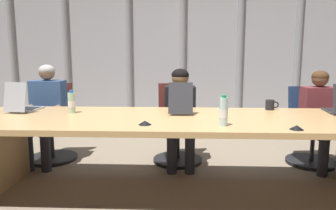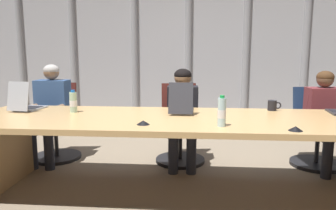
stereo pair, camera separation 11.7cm
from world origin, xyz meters
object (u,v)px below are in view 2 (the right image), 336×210
conference_mic_left_side (296,129)px  water_bottle_primary (73,102)px  office_chair_left_mid (180,133)px  coffee_mug_near (273,105)px  conference_mic_middle (143,122)px  office_chair_left_end (57,130)px  person_center (326,114)px  laptop_left_end (27,105)px  office_chair_center (316,136)px  person_left_end (50,108)px  water_bottle_secondary (222,112)px  person_left_mid (183,111)px  laptop_left_mid (181,106)px

conference_mic_left_side → water_bottle_primary: bearing=162.8°
office_chair_left_mid → water_bottle_primary: size_ratio=4.20×
office_chair_left_mid → coffee_mug_near: office_chair_left_mid is taller
conference_mic_middle → office_chair_left_end: bearing=135.7°
conference_mic_left_side → conference_mic_middle: bearing=174.4°
conference_mic_middle → conference_mic_left_side: bearing=-5.6°
person_center → coffee_mug_near: 0.78m
office_chair_left_mid → coffee_mug_near: size_ratio=6.85×
person_center → conference_mic_middle: (-1.91, -1.12, 0.12)m
conference_mic_middle → person_center: bearing=30.5°
laptop_left_end → conference_mic_left_side: bearing=-98.3°
water_bottle_primary → coffee_mug_near: water_bottle_primary is taller
laptop_left_end → conference_mic_left_side: laptop_left_end is taller
water_bottle_primary → conference_mic_middle: water_bottle_primary is taller
coffee_mug_near → office_chair_center: bearing=38.6°
laptop_left_end → coffee_mug_near: size_ratio=2.91×
conference_mic_middle → person_left_end: bearing=139.4°
office_chair_left_end → conference_mic_left_side: 2.91m
water_bottle_secondary → coffee_mug_near: bearing=53.4°
water_bottle_secondary → water_bottle_primary: bearing=160.4°
office_chair_left_mid → conference_mic_left_side: (0.95, -1.40, 0.40)m
person_center → water_bottle_primary: size_ratio=4.99×
person_center → laptop_left_end: bearing=-85.6°
person_left_end → person_left_mid: 1.60m
office_chair_left_end → person_center: 3.24m
laptop_left_end → coffee_mug_near: laptop_left_end is taller
office_chair_center → person_left_mid: person_left_mid is taller
laptop_left_end → person_left_mid: size_ratio=0.35×
water_bottle_secondary → conference_mic_middle: size_ratio=2.31×
laptop_left_mid → person_left_end: 1.70m
laptop_left_end → water_bottle_primary: size_ratio=1.78×
water_bottle_secondary → laptop_left_end: bearing=163.2°
laptop_left_end → office_chair_left_mid: 1.77m
laptop_left_mid → water_bottle_primary: bearing=95.6°
office_chair_center → conference_mic_left_side: office_chair_center is taller
office_chair_center → water_bottle_secondary: (-1.22, -1.30, 0.51)m
office_chair_left_mid → coffee_mug_near: 1.19m
coffee_mug_near → conference_mic_left_side: (-0.03, -0.89, -0.04)m
person_center → office_chair_left_end: bearing=-98.1°
conference_mic_left_side → person_left_end: bearing=153.6°
laptop_left_end → laptop_left_mid: (1.61, 0.01, 0.00)m
person_left_mid → coffee_mug_near: person_left_mid is taller
person_center → coffee_mug_near: size_ratio=8.13×
person_left_end → conference_mic_middle: bearing=50.4°
office_chair_left_mid → office_chair_center: office_chair_left_mid is taller
water_bottle_primary → water_bottle_secondary: water_bottle_secondary is taller
laptop_left_mid → conference_mic_left_side: size_ratio=3.99×
coffee_mug_near → conference_mic_middle: coffee_mug_near is taller
office_chair_left_end → conference_mic_middle: (1.32, -1.29, 0.40)m
laptop_left_end → laptop_left_mid: 1.61m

